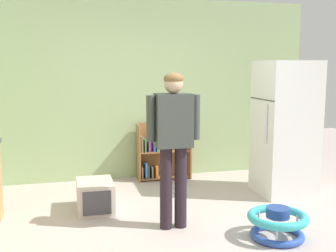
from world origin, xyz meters
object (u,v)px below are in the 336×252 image
object	(u,v)px
standing_person	(173,136)
baby_walker	(277,223)
bookshelf	(160,154)
pet_carrier	(95,196)
refrigerator	(285,128)

from	to	relation	value
standing_person	baby_walker	distance (m)	1.36
bookshelf	pet_carrier	distance (m)	1.62
baby_walker	refrigerator	bearing A→B (deg)	58.61
baby_walker	pet_carrier	distance (m)	2.12
refrigerator	baby_walker	bearing A→B (deg)	-121.39
refrigerator	standing_person	size ratio (longest dim) A/B	1.08
bookshelf	baby_walker	size ratio (longest dim) A/B	1.41
standing_person	baby_walker	xyz separation A→B (m)	(0.94, -0.53, -0.83)
refrigerator	baby_walker	world-z (taller)	refrigerator
baby_walker	pet_carrier	world-z (taller)	pet_carrier
refrigerator	standing_person	bearing A→B (deg)	-155.19
refrigerator	bookshelf	world-z (taller)	refrigerator
refrigerator	standing_person	xyz separation A→B (m)	(-1.76, -0.81, 0.10)
pet_carrier	standing_person	bearing A→B (deg)	-43.33
bookshelf	standing_person	xyz separation A→B (m)	(-0.30, -1.93, 0.61)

